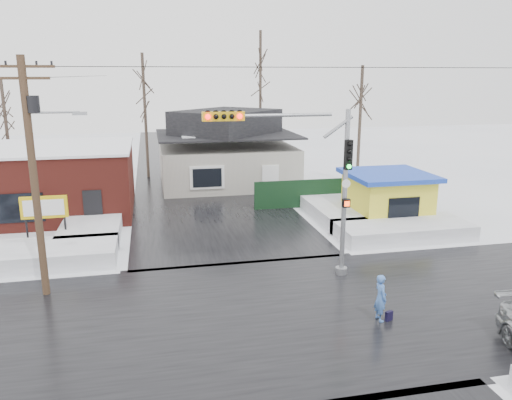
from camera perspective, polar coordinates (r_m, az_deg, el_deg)
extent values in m
plane|color=white|center=(18.24, 1.21, -13.01)|extent=(120.00, 120.00, 0.00)
cube|color=black|center=(18.24, 1.21, -12.98)|extent=(10.00, 120.00, 0.02)
cube|color=black|center=(18.24, 1.21, -12.98)|extent=(120.00, 10.00, 0.02)
cube|color=white|center=(24.69, -23.75, -5.82)|extent=(7.00, 3.00, 0.80)
cube|color=white|center=(27.29, 16.44, -3.32)|extent=(7.00, 3.00, 0.80)
cube|color=white|center=(29.08, -18.01, -2.37)|extent=(3.00, 8.00, 0.80)
cube|color=white|center=(30.83, 8.79, -0.91)|extent=(3.00, 8.00, 0.80)
cylinder|color=gray|center=(20.89, 10.09, 0.58)|extent=(0.20, 0.20, 7.00)
cylinder|color=gray|center=(21.91, 9.71, -7.97)|extent=(0.50, 0.50, 0.30)
cylinder|color=gray|center=(19.44, 2.17, 9.64)|extent=(4.60, 0.14, 0.14)
cube|color=gold|center=(19.05, -3.76, 9.53)|extent=(1.60, 0.28, 0.35)
sphere|color=#FF0C0C|center=(18.81, -5.52, 9.44)|extent=(0.20, 0.20, 0.20)
sphere|color=#FF0C0C|center=(18.99, -1.87, 9.54)|extent=(0.20, 0.20, 0.20)
cube|color=black|center=(20.38, 10.50, 5.10)|extent=(0.30, 0.22, 1.20)
sphere|color=#0CE533|center=(20.33, 10.60, 3.78)|extent=(0.18, 0.18, 0.18)
cube|color=black|center=(20.78, 10.26, -0.35)|extent=(0.30, 0.20, 0.35)
cylinder|color=#382619|center=(20.11, -24.01, 1.95)|extent=(0.28, 0.28, 9.00)
cube|color=#382619|center=(19.75, -25.23, 13.65)|extent=(2.20, 0.10, 0.10)
cube|color=#382619|center=(19.75, -25.11, 12.50)|extent=(1.80, 0.10, 0.10)
cylinder|color=black|center=(19.72, -24.11, 9.97)|extent=(0.44, 0.44, 0.60)
cylinder|color=gray|center=(19.62, -22.15, 9.26)|extent=(1.80, 0.08, 0.08)
cube|color=gray|center=(19.49, -19.50, 9.31)|extent=(0.50, 0.22, 0.12)
cube|color=maroon|center=(33.21, -24.43, 1.90)|extent=(12.00, 8.00, 4.00)
cube|color=white|center=(32.88, -24.80, 5.39)|extent=(12.20, 8.20, 0.15)
cube|color=black|center=(29.52, -25.89, -0.86)|extent=(3.00, 0.08, 1.60)
cube|color=black|center=(28.87, -18.11, -1.05)|extent=(1.00, 0.08, 2.20)
cylinder|color=black|center=(27.06, -24.70, -3.11)|extent=(0.10, 0.10, 1.80)
cylinder|color=black|center=(26.71, -20.94, -2.95)|extent=(0.10, 0.10, 1.80)
cube|color=gold|center=(26.59, -23.06, -0.76)|extent=(2.20, 0.18, 1.10)
cube|color=white|center=(26.48, -23.10, -0.82)|extent=(1.90, 0.02, 0.80)
cube|color=#B3AEA2|center=(38.83, -3.36, 4.01)|extent=(10.00, 8.00, 3.00)
cube|color=black|center=(38.48, -3.41, 7.53)|extent=(10.40, 8.40, 0.12)
pyramid|color=black|center=(38.38, -3.43, 8.96)|extent=(9.00, 7.00, 1.80)
cube|color=maroon|center=(39.95, 0.94, 9.24)|extent=(0.70, 0.70, 1.40)
cube|color=white|center=(34.64, -5.60, 2.56)|extent=(2.40, 0.12, 1.60)
cube|color=yellow|center=(29.84, 14.70, 0.07)|extent=(4.00, 4.00, 2.60)
cube|color=#1739B1|center=(29.53, 14.88, 2.80)|extent=(4.60, 4.60, 0.25)
cube|color=black|center=(28.10, 16.54, -0.92)|extent=(1.80, 0.06, 1.20)
cube|color=black|center=(32.37, 6.75, 0.80)|extent=(8.00, 0.12, 1.80)
cylinder|color=#332821|center=(41.92, -12.53, 9.28)|extent=(0.24, 0.24, 10.00)
cylinder|color=#332821|center=(44.92, 0.50, 11.19)|extent=(0.24, 0.24, 12.00)
cylinder|color=#332821|center=(39.29, 11.76, 8.28)|extent=(0.24, 0.24, 9.00)
cylinder|color=#332821|center=(41.31, -26.54, 6.67)|extent=(0.24, 0.24, 8.00)
imported|color=#4471BF|center=(18.04, 14.04, -10.83)|extent=(0.41, 0.62, 1.67)
cube|color=black|center=(18.35, 14.94, -12.74)|extent=(0.30, 0.21, 0.35)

